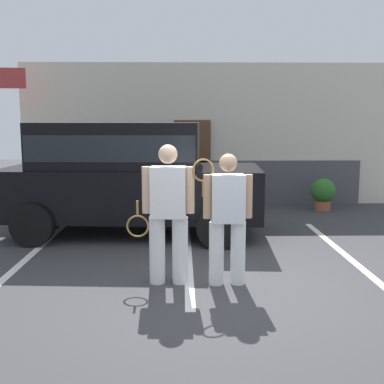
# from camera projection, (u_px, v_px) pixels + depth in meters

# --- Properties ---
(ground_plane) EXTENTS (40.00, 40.00, 0.00)m
(ground_plane) POSITION_uv_depth(u_px,v_px,m) (231.00, 289.00, 5.87)
(ground_plane) COLOR #38383A
(parking_stripe_0) EXTENTS (0.12, 4.40, 0.01)m
(parking_stripe_0) POSITION_uv_depth(u_px,v_px,m) (29.00, 256.00, 7.29)
(parking_stripe_0) COLOR silver
(parking_stripe_0) RESTS_ON ground_plane
(parking_stripe_1) EXTENTS (0.12, 4.40, 0.01)m
(parking_stripe_1) POSITION_uv_depth(u_px,v_px,m) (188.00, 255.00, 7.34)
(parking_stripe_1) COLOR silver
(parking_stripe_1) RESTS_ON ground_plane
(parking_stripe_2) EXTENTS (0.12, 4.40, 0.01)m
(parking_stripe_2) POSITION_uv_depth(u_px,v_px,m) (345.00, 254.00, 7.39)
(parking_stripe_2) COLOR silver
(parking_stripe_2) RESTS_ON ground_plane
(house_frontage) EXTENTS (9.12, 0.40, 3.48)m
(house_frontage) POSITION_uv_depth(u_px,v_px,m) (206.00, 139.00, 11.77)
(house_frontage) COLOR beige
(house_frontage) RESTS_ON ground_plane
(parked_suv) EXTENTS (4.71, 2.39, 2.05)m
(parked_suv) POSITION_uv_depth(u_px,v_px,m) (127.00, 172.00, 8.61)
(parked_suv) COLOR black
(parked_suv) RESTS_ON ground_plane
(tennis_player_man) EXTENTS (0.92, 0.29, 1.79)m
(tennis_player_man) POSITION_uv_depth(u_px,v_px,m) (168.00, 213.00, 5.98)
(tennis_player_man) COLOR white
(tennis_player_man) RESTS_ON ground_plane
(tennis_player_woman) EXTENTS (0.76, 0.27, 1.68)m
(tennis_player_woman) POSITION_uv_depth(u_px,v_px,m) (227.00, 217.00, 5.95)
(tennis_player_woman) COLOR white
(tennis_player_woman) RESTS_ON ground_plane
(potted_plant_by_porch) EXTENTS (0.57, 0.57, 0.75)m
(potted_plant_by_porch) POSITION_uv_depth(u_px,v_px,m) (323.00, 193.00, 11.01)
(potted_plant_by_porch) COLOR #9E5638
(potted_plant_by_porch) RESTS_ON ground_plane
(flag_pole) EXTENTS (0.80, 0.09, 3.30)m
(flag_pole) POSITION_uv_depth(u_px,v_px,m) (1.00, 112.00, 10.58)
(flag_pole) COLOR silver
(flag_pole) RESTS_ON ground_plane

